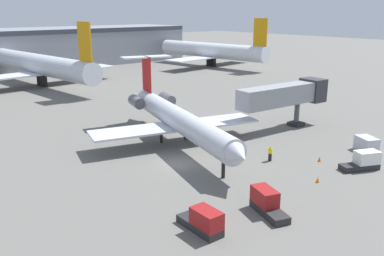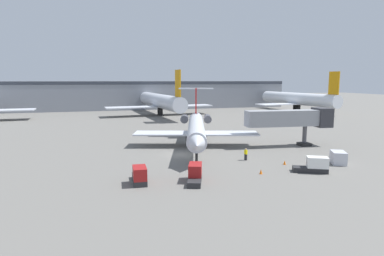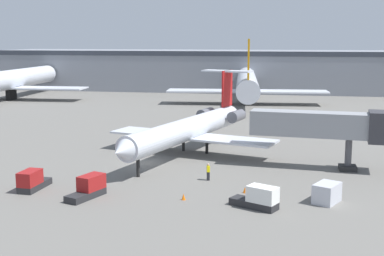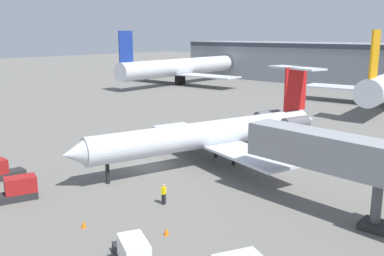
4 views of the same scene
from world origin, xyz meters
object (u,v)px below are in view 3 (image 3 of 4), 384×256
(ground_crew_marshaller, at_px, (208,172))
(traffic_cone_near, at_px, (245,190))
(baggage_tug_trailing, at_px, (89,188))
(parked_airliner_west_end, at_px, (10,80))
(cargo_container_uld, at_px, (327,193))
(parked_airliner_west_mid, at_px, (247,83))
(jet_bridge, at_px, (330,126))
(baggage_tug_spare, at_px, (32,181))
(regional_jet, at_px, (191,127))
(traffic_cone_mid, at_px, (184,197))
(baggage_tug_lead, at_px, (259,198))

(ground_crew_marshaller, distance_m, traffic_cone_near, 5.34)
(baggage_tug_trailing, height_order, parked_airliner_west_end, parked_airliner_west_end)
(baggage_tug_trailing, bearing_deg, cargo_container_uld, 6.06)
(ground_crew_marshaller, bearing_deg, parked_airliner_west_mid, 91.02)
(cargo_container_uld, relative_size, traffic_cone_near, 5.50)
(jet_bridge, xyz_separation_m, baggage_tug_spare, (-27.23, -13.08, -3.83))
(jet_bridge, height_order, traffic_cone_near, jet_bridge)
(traffic_cone_near, height_order, parked_airliner_west_end, parked_airliner_west_end)
(jet_bridge, xyz_separation_m, cargo_container_uld, (-0.93, -11.96, -3.83))
(cargo_container_uld, relative_size, parked_airliner_west_mid, 0.08)
(regional_jet, distance_m, jet_bridge, 16.39)
(regional_jet, distance_m, traffic_cone_mid, 18.39)
(regional_jet, relative_size, cargo_container_uld, 9.70)
(traffic_cone_mid, xyz_separation_m, parked_airliner_west_end, (-53.21, 65.70, 4.20))
(parked_airliner_west_end, bearing_deg, traffic_cone_mid, -51.00)
(parked_airliner_west_mid, bearing_deg, jet_bridge, -76.45)
(jet_bridge, relative_size, parked_airliner_west_mid, 0.37)
(ground_crew_marshaller, xyz_separation_m, baggage_tug_spare, (-15.36, -6.26, -0.02))
(jet_bridge, bearing_deg, cargo_container_uld, -94.45)
(jet_bridge, xyz_separation_m, parked_airliner_west_end, (-66.21, 52.25, -0.19))
(baggage_tug_lead, bearing_deg, ground_crew_marshaller, 124.75)
(baggage_tug_lead, relative_size, traffic_cone_near, 7.65)
(baggage_tug_lead, bearing_deg, baggage_tug_spare, 175.99)
(baggage_tug_lead, distance_m, parked_airliner_west_mid, 68.65)
(baggage_tug_trailing, bearing_deg, ground_crew_marshaller, 37.70)
(regional_jet, bearing_deg, ground_crew_marshaller, -71.32)
(cargo_container_uld, xyz_separation_m, traffic_cone_near, (-7.04, 1.55, -0.56))
(baggage_tug_lead, height_order, parked_airliner_west_mid, parked_airliner_west_mid)
(traffic_cone_mid, bearing_deg, cargo_container_uld, 7.04)
(baggage_tug_trailing, height_order, traffic_cone_near, baggage_tug_trailing)
(regional_jet, bearing_deg, traffic_cone_mid, -81.47)
(traffic_cone_near, bearing_deg, parked_airliner_west_end, 132.91)
(jet_bridge, distance_m, baggage_tug_lead, 16.38)
(baggage_tug_lead, xyz_separation_m, parked_airliner_west_mid, (-6.43, 68.25, 3.60))
(cargo_container_uld, height_order, parked_airliner_west_end, parked_airliner_west_end)
(ground_crew_marshaller, distance_m, baggage_tug_spare, 16.59)
(ground_crew_marshaller, relative_size, parked_airliner_west_end, 0.04)
(traffic_cone_near, relative_size, parked_airliner_west_mid, 0.01)
(traffic_cone_mid, relative_size, parked_airliner_west_end, 0.01)
(parked_airliner_west_mid, bearing_deg, regional_jet, -93.20)
(jet_bridge, relative_size, traffic_cone_mid, 26.87)
(baggage_tug_spare, bearing_deg, regional_jet, 56.72)
(regional_jet, relative_size, traffic_cone_near, 53.32)
(cargo_container_uld, bearing_deg, baggage_tug_lead, -155.27)
(traffic_cone_mid, distance_m, parked_airliner_west_end, 84.65)
(baggage_tug_spare, bearing_deg, ground_crew_marshaller, 22.18)
(ground_crew_marshaller, xyz_separation_m, parked_airliner_west_mid, (-1.07, 60.53, 3.58))
(ground_crew_marshaller, bearing_deg, regional_jet, 108.68)
(parked_airliner_west_mid, bearing_deg, parked_airliner_west_end, -178.42)
(baggage_tug_lead, bearing_deg, regional_jet, 115.74)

